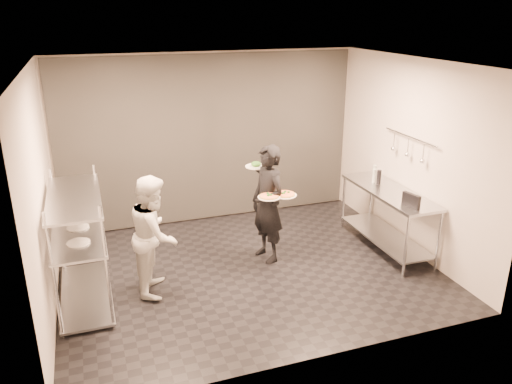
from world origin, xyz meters
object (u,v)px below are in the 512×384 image
object	(u,v)px
bottle_green	(374,176)
waiter	(268,204)
prep_counter	(388,209)
pizza_plate_near	(269,197)
bottle_dark	(379,177)
pass_rack	(80,242)
salad_plate	(256,165)
chef	(155,234)
bottle_clear	(375,172)
pizza_plate_far	(285,194)
pos_monitor	(411,201)

from	to	relation	value
bottle_green	waiter	bearing A→B (deg)	-175.96
prep_counter	pizza_plate_near	distance (m)	1.93
bottle_dark	waiter	bearing A→B (deg)	-178.90
pass_rack	salad_plate	world-z (taller)	pass_rack
chef	bottle_clear	world-z (taller)	chef
bottle_green	bottle_clear	distance (m)	0.22
waiter	bottle_clear	xyz separation A→B (m)	(1.90, 0.31, 0.18)
pass_rack	bottle_dark	bearing A→B (deg)	3.90
pass_rack	prep_counter	distance (m)	4.33
salad_plate	bottle_clear	size ratio (longest dim) A/B	1.46
chef	bottle_green	bearing A→B (deg)	-67.05
chef	pass_rack	bearing A→B (deg)	101.07
pizza_plate_far	bottle_clear	bearing A→B (deg)	16.18
pizza_plate_near	bottle_dark	world-z (taller)	bottle_dark
pass_rack	chef	distance (m)	0.89
pos_monitor	pizza_plate_far	bearing A→B (deg)	140.61
pass_rack	prep_counter	world-z (taller)	pass_rack
pizza_plate_near	salad_plate	xyz separation A→B (m)	(-0.01, 0.50, 0.29)
pizza_plate_near	salad_plate	world-z (taller)	salad_plate
waiter	bottle_clear	world-z (taller)	waiter
pass_rack	bottle_dark	size ratio (longest dim) A/B	7.20
pass_rack	pizza_plate_far	xyz separation A→B (m)	(2.69, 0.07, 0.27)
pass_rack	pizza_plate_far	bearing A→B (deg)	1.43
chef	pizza_plate_near	world-z (taller)	chef
bottle_green	pizza_plate_far	bearing A→B (deg)	-168.80
bottle_dark	prep_counter	bearing A→B (deg)	-88.29
prep_counter	pizza_plate_far	size ratio (longest dim) A/B	5.44
pizza_plate_near	bottle_clear	bearing A→B (deg)	15.69
pos_monitor	bottle_green	size ratio (longest dim) A/B	1.27
prep_counter	bottle_dark	xyz separation A→B (m)	(-0.01, 0.29, 0.41)
waiter	pos_monitor	bearing A→B (deg)	46.58
waiter	pizza_plate_far	size ratio (longest dim) A/B	5.09
pizza_plate_near	bottle_dark	xyz separation A→B (m)	(1.88, 0.28, -0.02)
pizza_plate_far	chef	bearing A→B (deg)	-175.73
pizza_plate_near	bottle_dark	bearing A→B (deg)	8.49
pass_rack	bottle_green	bearing A→B (deg)	5.12
pizza_plate_near	bottle_green	bearing A→B (deg)	11.33
chef	salad_plate	distance (m)	1.75
bottle_dark	salad_plate	bearing A→B (deg)	173.27
waiter	bottle_dark	bearing A→B (deg)	76.47
pass_rack	pos_monitor	world-z (taller)	pass_rack
chef	pos_monitor	size ratio (longest dim) A/B	5.65
bottle_clear	bottle_dark	distance (m)	0.29
pizza_plate_near	bottle_clear	size ratio (longest dim) A/B	1.45
pizza_plate_far	salad_plate	xyz separation A→B (m)	(-0.26, 0.45, 0.31)
salad_plate	pos_monitor	bearing A→B (deg)	-33.76
waiter	bottle_dark	distance (m)	1.81
chef	pizza_plate_far	xyz separation A→B (m)	(1.80, 0.13, 0.27)
pizza_plate_far	pos_monitor	bearing A→B (deg)	-25.86
pass_rack	bottle_dark	world-z (taller)	pass_rack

